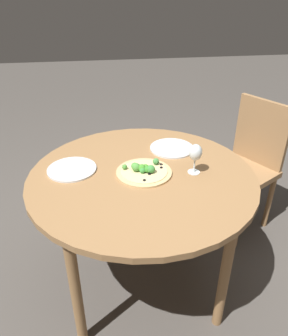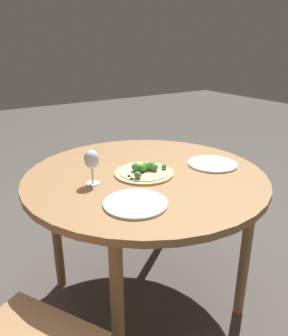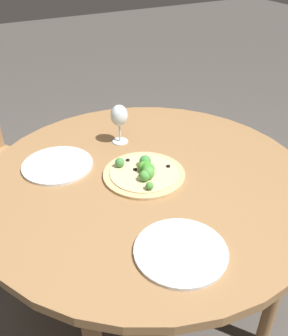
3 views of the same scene
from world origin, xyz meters
The scene contains 6 objects.
ground_plane centered at (0.00, 0.00, 0.00)m, with size 12.00×12.00×0.00m, color #4C4742.
dining_table centered at (0.00, 0.00, 0.66)m, with size 1.12×1.12×0.73m.
pizza centered at (-0.01, -0.01, 0.75)m, with size 0.28×0.28×0.06m.
wine_glass centered at (-0.26, 0.02, 0.84)m, with size 0.07×0.07×0.15m.
plate_near centered at (0.34, -0.09, 0.74)m, with size 0.24×0.24×0.01m.
plate_far centered at (-0.20, -0.25, 0.74)m, with size 0.24×0.24×0.01m.
Camera 3 is at (0.90, -0.49, 1.45)m, focal length 40.00 mm.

